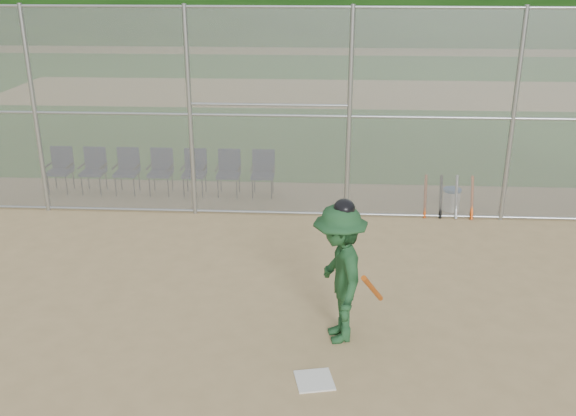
# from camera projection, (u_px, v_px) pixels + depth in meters

# --- Properties ---
(ground) EXTENTS (100.00, 100.00, 0.00)m
(ground) POSITION_uv_depth(u_px,v_px,m) (276.00, 361.00, 8.03)
(ground) COLOR tan
(ground) RESTS_ON ground
(grass_strip) EXTENTS (100.00, 100.00, 0.00)m
(grass_strip) POSITION_uv_depth(u_px,v_px,m) (311.00, 93.00, 24.83)
(grass_strip) COLOR #275D1C
(grass_strip) RESTS_ON ground
(dirt_patch_far) EXTENTS (24.00, 24.00, 0.00)m
(dirt_patch_far) POSITION_uv_depth(u_px,v_px,m) (311.00, 93.00, 24.82)
(dirt_patch_far) COLOR tan
(dirt_patch_far) RESTS_ON ground
(backstop_fence) EXTENTS (16.09, 0.09, 4.00)m
(backstop_fence) POSITION_uv_depth(u_px,v_px,m) (296.00, 112.00, 11.96)
(backstop_fence) COLOR gray
(backstop_fence) RESTS_ON ground
(home_plate) EXTENTS (0.52, 0.52, 0.02)m
(home_plate) POSITION_uv_depth(u_px,v_px,m) (314.00, 380.00, 7.63)
(home_plate) COLOR white
(home_plate) RESTS_ON ground
(batter_at_plate) EXTENTS (1.03, 1.38, 1.95)m
(batter_at_plate) POSITION_uv_depth(u_px,v_px,m) (339.00, 273.00, 8.20)
(batter_at_plate) COLOR #1D4825
(batter_at_plate) RESTS_ON ground
(water_cooler) EXTENTS (0.36, 0.36, 0.45)m
(water_cooler) POSITION_uv_depth(u_px,v_px,m) (451.00, 199.00, 12.89)
(water_cooler) COLOR white
(water_cooler) RESTS_ON ground
(spare_bats) EXTENTS (0.96, 0.33, 0.84)m
(spare_bats) POSITION_uv_depth(u_px,v_px,m) (449.00, 197.00, 12.47)
(spare_bats) COLOR #D84C14
(spare_bats) RESTS_ON ground
(chair_0) EXTENTS (0.54, 0.52, 0.96)m
(chair_0) POSITION_uv_depth(u_px,v_px,m) (60.00, 171.00, 13.84)
(chair_0) COLOR #101A3C
(chair_0) RESTS_ON ground
(chair_1) EXTENTS (0.54, 0.52, 0.96)m
(chair_1) POSITION_uv_depth(u_px,v_px,m) (93.00, 171.00, 13.80)
(chair_1) COLOR #101A3C
(chair_1) RESTS_ON ground
(chair_2) EXTENTS (0.54, 0.52, 0.96)m
(chair_2) POSITION_uv_depth(u_px,v_px,m) (126.00, 172.00, 13.76)
(chair_2) COLOR #101A3C
(chair_2) RESTS_ON ground
(chair_3) EXTENTS (0.54, 0.52, 0.96)m
(chair_3) POSITION_uv_depth(u_px,v_px,m) (160.00, 172.00, 13.72)
(chair_3) COLOR #101A3C
(chair_3) RESTS_ON ground
(chair_4) EXTENTS (0.54, 0.52, 0.96)m
(chair_4) POSITION_uv_depth(u_px,v_px,m) (194.00, 173.00, 13.68)
(chair_4) COLOR #101A3C
(chair_4) RESTS_ON ground
(chair_5) EXTENTS (0.54, 0.52, 0.96)m
(chair_5) POSITION_uv_depth(u_px,v_px,m) (228.00, 174.00, 13.64)
(chair_5) COLOR #101A3C
(chair_5) RESTS_ON ground
(chair_6) EXTENTS (0.54, 0.52, 0.96)m
(chair_6) POSITION_uv_depth(u_px,v_px,m) (263.00, 174.00, 13.60)
(chair_6) COLOR #101A3C
(chair_6) RESTS_ON ground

